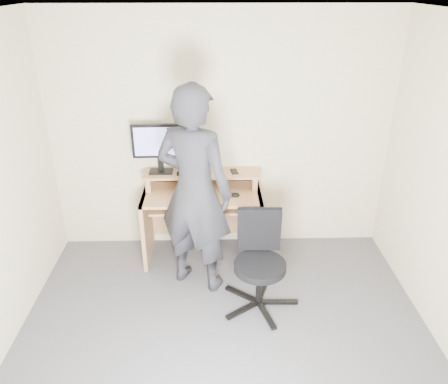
{
  "coord_description": "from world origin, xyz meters",
  "views": [
    {
      "loc": [
        -0.08,
        -2.51,
        2.7
      ],
      "look_at": [
        0.01,
        1.05,
        0.95
      ],
      "focal_mm": 35.0,
      "sensor_mm": 36.0,
      "label": 1
    }
  ],
  "objects_px": {
    "office_chair": "(259,258)",
    "person": "(194,192)",
    "monitor": "(159,144)",
    "desk": "(202,207)"
  },
  "relations": [
    {
      "from": "monitor",
      "to": "office_chair",
      "type": "bearing_deg",
      "value": -46.06
    },
    {
      "from": "monitor",
      "to": "person",
      "type": "relative_size",
      "value": 0.27
    },
    {
      "from": "desk",
      "to": "monitor",
      "type": "xyz_separation_m",
      "value": [
        -0.42,
        0.08,
        0.67
      ]
    },
    {
      "from": "desk",
      "to": "office_chair",
      "type": "relative_size",
      "value": 1.37
    },
    {
      "from": "person",
      "to": "office_chair",
      "type": "bearing_deg",
      "value": 175.93
    },
    {
      "from": "desk",
      "to": "person",
      "type": "distance_m",
      "value": 0.69
    },
    {
      "from": "office_chair",
      "to": "person",
      "type": "bearing_deg",
      "value": 152.76
    },
    {
      "from": "monitor",
      "to": "desk",
      "type": "bearing_deg",
      "value": -12.18
    },
    {
      "from": "office_chair",
      "to": "monitor",
      "type": "bearing_deg",
      "value": 136.84
    },
    {
      "from": "desk",
      "to": "office_chair",
      "type": "xyz_separation_m",
      "value": [
        0.52,
        -0.84,
        -0.07
      ]
    }
  ]
}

